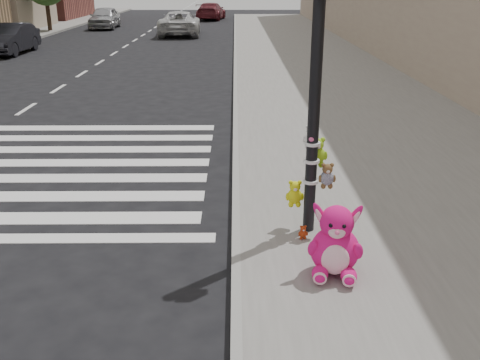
{
  "coord_description": "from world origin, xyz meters",
  "views": [
    {
      "loc": [
        1.55,
        -5.2,
        3.57
      ],
      "look_at": [
        1.61,
        2.22,
        0.75
      ],
      "focal_mm": 40.0,
      "sensor_mm": 36.0,
      "label": 1
    }
  ],
  "objects_px": {
    "pink_bunny": "(335,245)",
    "car_dark_far": "(9,39)",
    "red_teddy": "(303,232)",
    "signal_pole": "(314,120)",
    "car_white_near": "(180,23)"
  },
  "relations": [
    {
      "from": "car_white_near",
      "to": "car_dark_far",
      "type": "bearing_deg",
      "value": 47.3
    },
    {
      "from": "red_teddy",
      "to": "car_dark_far",
      "type": "xyz_separation_m",
      "value": [
        -12.06,
        20.44,
        0.49
      ]
    },
    {
      "from": "signal_pole",
      "to": "car_white_near",
      "type": "relative_size",
      "value": 0.73
    },
    {
      "from": "red_teddy",
      "to": "signal_pole",
      "type": "bearing_deg",
      "value": 63.87
    },
    {
      "from": "pink_bunny",
      "to": "red_teddy",
      "type": "xyz_separation_m",
      "value": [
        -0.27,
        0.93,
        -0.28
      ]
    },
    {
      "from": "signal_pole",
      "to": "pink_bunny",
      "type": "height_order",
      "value": "signal_pole"
    },
    {
      "from": "signal_pole",
      "to": "car_white_near",
      "type": "height_order",
      "value": "signal_pole"
    },
    {
      "from": "signal_pole",
      "to": "red_teddy",
      "type": "bearing_deg",
      "value": -110.64
    },
    {
      "from": "red_teddy",
      "to": "car_dark_far",
      "type": "distance_m",
      "value": 23.73
    },
    {
      "from": "car_dark_far",
      "to": "pink_bunny",
      "type": "bearing_deg",
      "value": -59.49
    },
    {
      "from": "car_white_near",
      "to": "pink_bunny",
      "type": "bearing_deg",
      "value": 96.6
    },
    {
      "from": "pink_bunny",
      "to": "car_white_near",
      "type": "height_order",
      "value": "car_white_near"
    },
    {
      "from": "signal_pole",
      "to": "pink_bunny",
      "type": "bearing_deg",
      "value": -83.32
    },
    {
      "from": "pink_bunny",
      "to": "car_dark_far",
      "type": "distance_m",
      "value": 24.66
    },
    {
      "from": "car_dark_far",
      "to": "car_white_near",
      "type": "height_order",
      "value": "car_white_near"
    }
  ]
}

